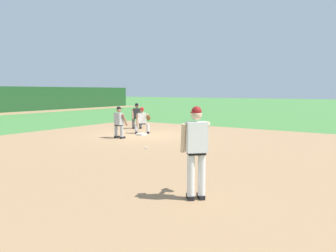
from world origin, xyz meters
The scene contains 8 objects.
ground_plane centered at (0.00, 0.00, 0.00)m, with size 160.00×160.00×0.00m, color #47843D.
infield_dirt_patch centered at (-3.45, -3.41, 0.00)m, with size 18.00×18.00×0.01m, color #A87F56.
first_base_bag centered at (0.00, 0.00, 0.04)m, with size 0.38×0.38×0.09m, color white.
baseball centered at (-2.84, -2.46, 0.04)m, with size 0.07×0.07×0.07m, color white.
pitcher centered at (-6.86, -6.80, 1.06)m, with size 0.85×0.56×1.86m.
first_baseman centered at (0.49, 0.30, 0.73)m, with size 0.74×1.08×1.34m.
baserunner centered at (-1.38, 0.20, 0.79)m, with size 0.50×0.63×1.46m.
umpire centered at (2.04, 1.93, 0.79)m, with size 0.67×0.67×1.46m.
Camera 1 is at (-12.48, -9.84, 2.16)m, focal length 35.00 mm.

